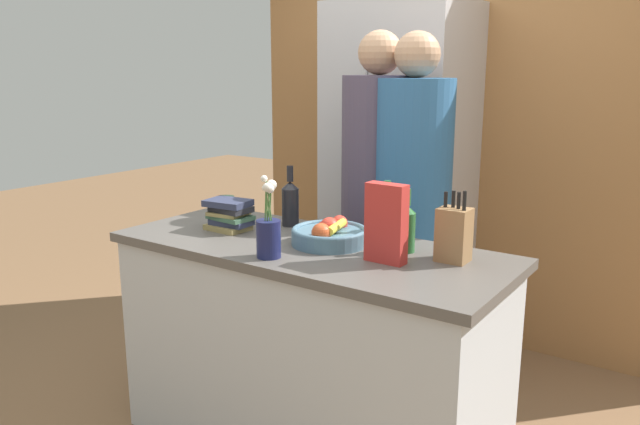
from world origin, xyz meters
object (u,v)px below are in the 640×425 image
at_px(book_stack, 230,215).
at_px(fruit_bowl, 329,234).
at_px(refrigerator, 399,180).
at_px(bottle_wine, 386,220).
at_px(bottle_vinegar, 407,227).
at_px(person_at_sink, 377,194).
at_px(bottle_oil, 290,202).
at_px(knife_block, 454,234).
at_px(coffee_mug, 227,205).
at_px(cereal_box, 386,223).
at_px(flower_vase, 269,232).
at_px(person_in_blue, 412,202).

bearing_deg(book_stack, fruit_bowl, 6.44).
relative_size(refrigerator, bottle_wine, 7.55).
bearing_deg(bottle_vinegar, person_at_sink, 128.96).
height_order(fruit_bowl, bottle_vinegar, bottle_vinegar).
bearing_deg(bottle_oil, knife_block, -5.99).
bearing_deg(bottle_oil, coffee_mug, 177.49).
bearing_deg(refrigerator, bottle_wine, -64.88).
bearing_deg(coffee_mug, cereal_box, -13.98).
bearing_deg(flower_vase, coffee_mug, 144.66).
distance_m(refrigerator, coffee_mug, 1.11).
bearing_deg(fruit_bowl, bottle_vinegar, 15.28).
relative_size(refrigerator, bottle_oil, 7.20).
bearing_deg(knife_block, fruit_bowl, -171.77).
bearing_deg(bottle_wine, refrigerator, 115.12).
bearing_deg(knife_block, cereal_box, -142.54).
distance_m(bottle_oil, person_at_sink, 0.51).
relative_size(flower_vase, book_stack, 1.51).
distance_m(flower_vase, coffee_mug, 0.80).
relative_size(book_stack, bottle_vinegar, 0.83).
bearing_deg(cereal_box, flower_vase, -153.13).
distance_m(knife_block, coffee_mug, 1.26).
height_order(knife_block, bottle_wine, knife_block).
xyz_separation_m(knife_block, bottle_wine, (-0.32, 0.06, 0.00)).
bearing_deg(bottle_vinegar, cereal_box, -90.35).
bearing_deg(person_at_sink, flower_vase, -112.70).
xyz_separation_m(book_stack, bottle_wine, (0.69, 0.19, 0.04)).
bearing_deg(bottle_vinegar, person_in_blue, 114.12).
xyz_separation_m(refrigerator, person_in_blue, (0.39, -0.60, 0.02)).
bearing_deg(knife_block, person_in_blue, 129.46).
bearing_deg(flower_vase, cereal_box, 26.87).
bearing_deg(bottle_wine, flower_vase, -124.14).
relative_size(knife_block, bottle_oil, 0.99).
xyz_separation_m(fruit_bowl, bottle_wine, (0.19, 0.13, 0.06)).
relative_size(knife_block, flower_vase, 0.87).
xyz_separation_m(flower_vase, book_stack, (-0.41, 0.23, -0.03)).
bearing_deg(bottle_wine, person_in_blue, 103.73).
xyz_separation_m(fruit_bowl, person_at_sink, (-0.14, 0.64, 0.05)).
xyz_separation_m(refrigerator, fruit_bowl, (0.31, -1.20, -0.02)).
relative_size(bottle_wine, person_in_blue, 0.15).
xyz_separation_m(bottle_oil, person_in_blue, (0.40, 0.44, -0.03)).
bearing_deg(bottle_vinegar, bottle_wine, 157.31).
bearing_deg(flower_vase, knife_block, 30.72).
bearing_deg(cereal_box, bottle_vinegar, 89.65).
relative_size(refrigerator, book_stack, 9.52).
bearing_deg(flower_vase, bottle_oil, 117.95).
height_order(refrigerator, cereal_box, refrigerator).
bearing_deg(book_stack, coffee_mug, 135.50).
distance_m(knife_block, book_stack, 1.02).
bearing_deg(bottle_wine, book_stack, -164.72).
bearing_deg(bottle_vinegar, book_stack, -170.14).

